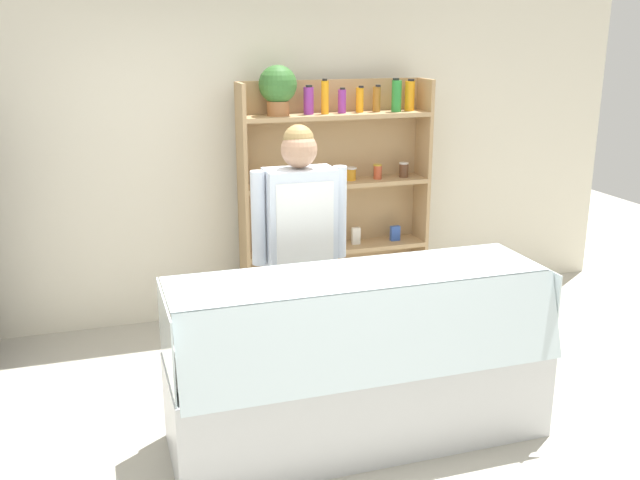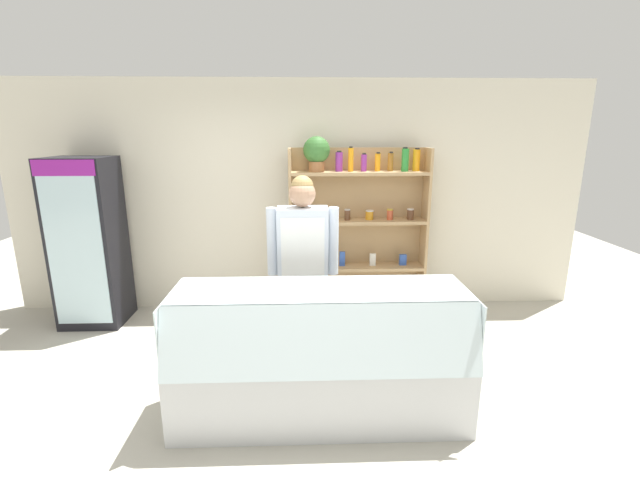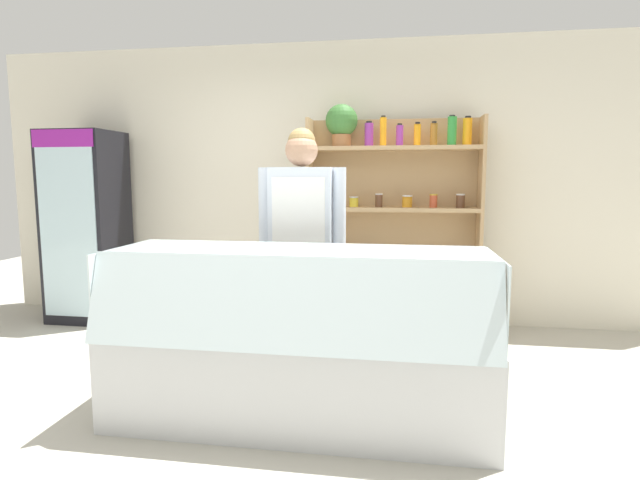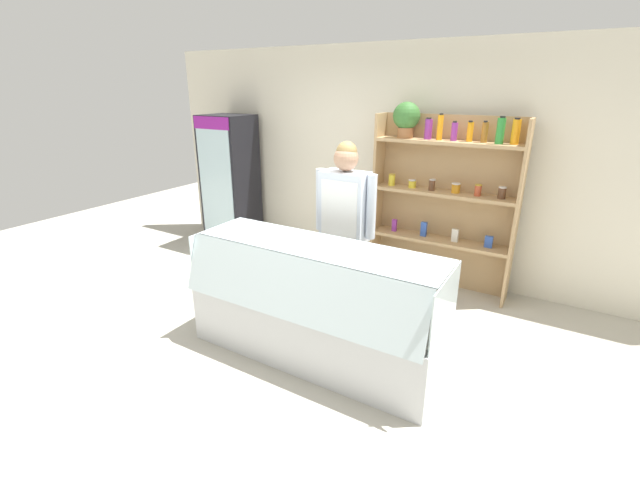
% 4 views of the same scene
% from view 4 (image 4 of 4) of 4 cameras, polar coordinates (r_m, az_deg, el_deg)
% --- Properties ---
extents(ground_plane, '(12.00, 12.00, 0.00)m').
position_cam_4_polar(ground_plane, '(4.04, -2.21, -13.61)').
color(ground_plane, '#B7B2A3').
extents(back_wall, '(6.80, 0.10, 2.70)m').
position_cam_4_polar(back_wall, '(5.34, 10.28, 10.13)').
color(back_wall, silver).
rests_on(back_wall, ground).
extents(drinks_fridge, '(0.65, 0.58, 1.86)m').
position_cam_4_polar(drinks_fridge, '(6.26, -11.85, 7.51)').
color(drinks_fridge, black).
rests_on(drinks_fridge, ground).
extents(shelving_unit, '(1.56, 0.30, 2.07)m').
position_cam_4_polar(shelving_unit, '(4.90, 15.60, 6.99)').
color(shelving_unit, tan).
rests_on(shelving_unit, ground).
extents(deli_display_case, '(2.17, 0.77, 1.01)m').
position_cam_4_polar(deli_display_case, '(3.74, -0.71, -10.96)').
color(deli_display_case, silver).
rests_on(deli_display_case, ground).
extents(shop_clerk, '(0.63, 0.25, 1.76)m').
position_cam_4_polar(shop_clerk, '(4.10, 3.30, 3.17)').
color(shop_clerk, '#383D51').
rests_on(shop_clerk, ground).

